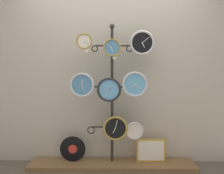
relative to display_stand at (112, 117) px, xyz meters
The scene contains 15 objects.
shop_wall 0.75m from the display_stand, 90.00° to the left, with size 4.40×0.04×2.80m.
low_shelf 0.64m from the display_stand, 90.00° to the right, with size 2.20×0.36×0.06m.
display_stand is the anchor object (origin of this frame).
clock_top_left 1.06m from the display_stand, 165.85° to the right, with size 0.21×0.04×0.21m.
clock_top_center 0.92m from the display_stand, 92.05° to the right, with size 0.23×0.04×0.23m.
clock_top_right 1.05m from the display_stand, 13.57° to the right, with size 0.31×0.04×0.31m.
clock_middle_left 0.59m from the display_stand, 162.71° to the right, with size 0.32×0.04×0.32m.
clock_middle_center 0.39m from the display_stand, 114.67° to the right, with size 0.32×0.04×0.32m.
clock_middle_right 0.55m from the display_stand, 21.05° to the right, with size 0.33×0.04×0.33m.
clock_bottom_center 0.17m from the display_stand, 64.05° to the right, with size 0.33×0.04×0.33m.
clock_bottom_right 0.35m from the display_stand, 14.16° to the right, with size 0.24×0.04×0.24m.
vinyl_record 0.69m from the display_stand, behind, with size 0.35×0.01×0.35m.
picture_frame 0.69m from the display_stand, ahead, with size 0.39×0.02×0.31m.
price_tag_upper 0.94m from the display_stand, 164.23° to the right, with size 0.04×0.00×0.03m.
price_tag_mid 0.79m from the display_stand, 72.73° to the right, with size 0.04×0.00×0.03m.
Camera 1 is at (0.04, -2.50, 1.25)m, focal length 35.00 mm.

